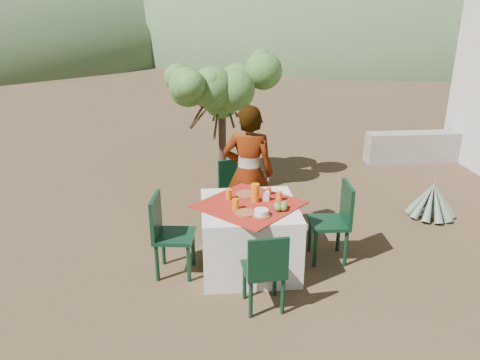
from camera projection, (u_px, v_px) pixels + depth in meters
name	position (u px, v px, depth m)	size (l,w,h in m)	color
ground	(271.00, 263.00, 5.31)	(160.00, 160.00, 0.00)	#3E2A1C
table	(249.00, 236.00, 5.12)	(1.30, 1.30, 0.76)	silver
chair_far	(236.00, 191.00, 6.05)	(0.51, 0.51, 0.89)	black
chair_near	(265.00, 269.00, 4.34)	(0.41, 0.41, 0.82)	black
chair_left	(167.00, 231.00, 4.97)	(0.47, 0.47, 0.90)	black
chair_right	(336.00, 218.00, 5.25)	(0.44, 0.44, 0.92)	black
person	(248.00, 174.00, 5.64)	(0.62, 0.40, 1.69)	#8C6651
shrub_tree	(225.00, 94.00, 7.15)	(1.58, 1.55, 1.85)	#402B20
agave	(432.00, 201.00, 6.40)	(0.65, 0.66, 0.70)	#5C725C
stone_wall	(435.00, 146.00, 8.68)	(2.60, 0.35, 0.55)	gray
hill_near_right	(346.00, 38.00, 39.85)	(48.00, 48.00, 20.00)	#365630
hill_far_center	(167.00, 29.00, 53.39)	(60.00, 60.00, 24.00)	slate
hill_far_right	(463.00, 30.00, 50.51)	(36.00, 36.00, 14.00)	slate
plate_far	(246.00, 194.00, 5.23)	(0.24, 0.24, 0.01)	brown
plate_near	(245.00, 213.00, 4.76)	(0.21, 0.21, 0.01)	brown
glass_far	(229.00, 195.00, 5.09)	(0.07, 0.07, 0.11)	orange
glass_near	(236.00, 204.00, 4.84)	(0.07, 0.07, 0.12)	orange
juice_pitcher	(255.00, 193.00, 5.02)	(0.09, 0.09, 0.20)	orange
bowl_plate	(261.00, 215.00, 4.72)	(0.20, 0.20, 0.01)	brown
white_bowl	(261.00, 212.00, 4.70)	(0.14, 0.14, 0.05)	white
jar_left	(279.00, 196.00, 5.07)	(0.06, 0.06, 0.10)	orange
jar_right	(269.00, 191.00, 5.22)	(0.06, 0.06, 0.09)	orange
napkin_holder	(265.00, 196.00, 5.06)	(0.08, 0.05, 0.10)	white
fruit_cluster	(281.00, 206.00, 4.83)	(0.16, 0.15, 0.08)	#54782B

